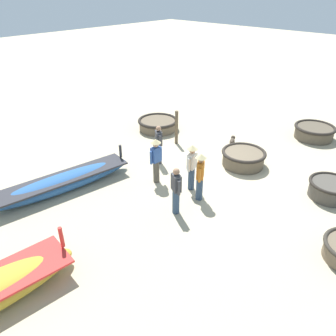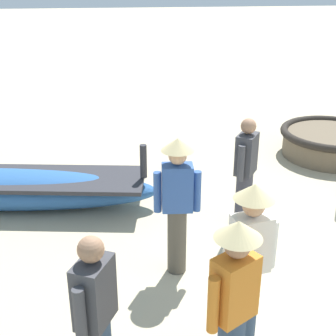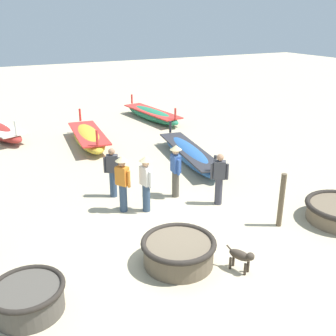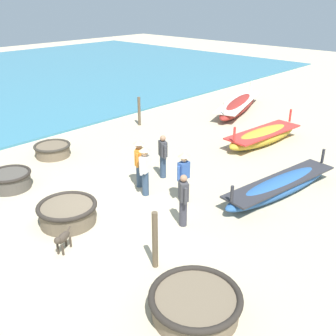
% 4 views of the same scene
% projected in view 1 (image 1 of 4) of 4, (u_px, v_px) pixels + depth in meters
% --- Properties ---
extents(ground_plane, '(80.00, 80.00, 0.00)m').
position_uv_depth(ground_plane, '(227.00, 167.00, 12.64)').
color(ground_plane, '#BCAD8C').
extents(coracle_center, '(1.92, 1.92, 0.53)m').
position_uv_depth(coracle_center, '(158.00, 124.00, 15.72)').
color(coracle_center, brown).
rests_on(coracle_center, ground).
extents(coracle_beside_post, '(1.41, 1.41, 0.58)m').
position_uv_depth(coracle_beside_post, '(330.00, 189.00, 10.77)').
color(coracle_beside_post, '#4C473F').
rests_on(coracle_beside_post, ground).
extents(coracle_far_right, '(1.79, 1.79, 0.60)m').
position_uv_depth(coracle_far_right, '(314.00, 131.00, 14.83)').
color(coracle_far_right, brown).
rests_on(coracle_far_right, ground).
extents(coracle_front_right, '(1.70, 1.70, 0.60)m').
position_uv_depth(coracle_front_right, '(243.00, 157.00, 12.64)').
color(coracle_front_right, brown).
rests_on(coracle_front_right, ground).
extents(long_boat_green_hull, '(1.65, 5.11, 1.01)m').
position_uv_depth(long_boat_green_hull, '(63.00, 182.00, 11.14)').
color(long_boat_green_hull, '#285693').
rests_on(long_boat_green_hull, ground).
extents(fisherman_crouching, '(0.46, 0.37, 1.57)m').
position_uv_depth(fisherman_crouching, '(159.00, 144.00, 12.52)').
color(fisherman_crouching, '#383842').
rests_on(fisherman_crouching, ground).
extents(fisherman_standing_right, '(0.36, 0.53, 1.67)m').
position_uv_depth(fisherman_standing_right, '(156.00, 158.00, 11.27)').
color(fisherman_standing_right, '#4C473D').
rests_on(fisherman_standing_right, ground).
extents(fisherman_hauling, '(0.37, 0.47, 1.67)m').
position_uv_depth(fisherman_hauling, '(200.00, 174.00, 10.34)').
color(fisherman_hauling, '#2D425B').
rests_on(fisherman_hauling, ground).
extents(fisherman_with_hat, '(0.49, 0.35, 1.57)m').
position_uv_depth(fisherman_with_hat, '(176.00, 190.00, 9.77)').
color(fisherman_with_hat, '#2D425B').
rests_on(fisherman_with_hat, ground).
extents(fisherman_standing_left, '(0.36, 0.52, 1.67)m').
position_uv_depth(fisherman_standing_left, '(192.00, 164.00, 10.87)').
color(fisherman_standing_left, '#2D425B').
rests_on(fisherman_standing_left, ground).
extents(dog, '(0.40, 0.64, 0.55)m').
position_uv_depth(dog, '(232.00, 141.00, 13.81)').
color(dog, '#3D3328').
rests_on(dog, ground).
extents(mooring_post_inland, '(0.14, 0.14, 1.49)m').
position_uv_depth(mooring_post_inland, '(176.00, 128.00, 14.15)').
color(mooring_post_inland, brown).
rests_on(mooring_post_inland, ground).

